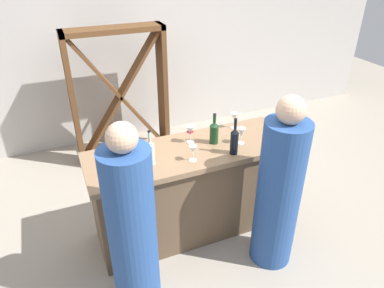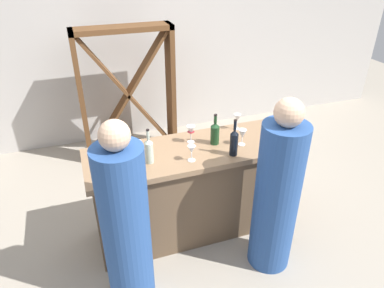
{
  "view_description": "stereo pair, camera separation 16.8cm",
  "coord_description": "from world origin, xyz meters",
  "px_view_note": "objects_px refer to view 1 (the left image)",
  "views": [
    {
      "loc": [
        -1.03,
        -2.46,
        2.49
      ],
      "look_at": [
        0.0,
        0.0,
        0.96
      ],
      "focal_mm": 33.28,
      "sensor_mm": 36.0,
      "label": 1
    },
    {
      "loc": [
        -0.88,
        -2.52,
        2.49
      ],
      "look_at": [
        0.0,
        0.0,
        0.96
      ],
      "focal_mm": 33.28,
      "sensor_mm": 36.0,
      "label": 2
    }
  ],
  "objects_px": {
    "wine_glass_near_right": "(138,147)",
    "wine_glass_far_left": "(190,131)",
    "wine_glass_near_left": "(193,150)",
    "person_left_guest": "(132,229)",
    "wine_bottle_leftmost_clear_pale": "(150,151)",
    "wine_bottle_second_left_olive_green": "(214,132)",
    "wine_glass_far_right": "(234,117)",
    "wine_glass_far_center": "(122,139)",
    "person_center_guest": "(279,192)",
    "wine_rack": "(120,96)",
    "wine_bottle_center_near_black": "(234,140)",
    "wine_glass_near_center": "(241,133)"
  },
  "relations": [
    {
      "from": "wine_rack",
      "to": "person_left_guest",
      "type": "distance_m",
      "value": 2.27
    },
    {
      "from": "wine_bottle_leftmost_clear_pale",
      "to": "wine_glass_near_center",
      "type": "height_order",
      "value": "wine_bottle_leftmost_clear_pale"
    },
    {
      "from": "wine_glass_near_right",
      "to": "wine_glass_far_right",
      "type": "distance_m",
      "value": 1.01
    },
    {
      "from": "wine_glass_near_center",
      "to": "wine_glass_far_center",
      "type": "height_order",
      "value": "wine_glass_far_center"
    },
    {
      "from": "wine_bottle_leftmost_clear_pale",
      "to": "wine_glass_near_right",
      "type": "relative_size",
      "value": 2.18
    },
    {
      "from": "wine_bottle_leftmost_clear_pale",
      "to": "person_left_guest",
      "type": "xyz_separation_m",
      "value": [
        -0.3,
        -0.49,
        -0.3
      ]
    },
    {
      "from": "wine_glass_near_left",
      "to": "wine_glass_far_center",
      "type": "height_order",
      "value": "wine_glass_far_center"
    },
    {
      "from": "wine_bottle_second_left_olive_green",
      "to": "wine_glass_far_left",
      "type": "xyz_separation_m",
      "value": [
        -0.19,
        0.09,
        0.0
      ]
    },
    {
      "from": "wine_glass_near_right",
      "to": "wine_glass_far_right",
      "type": "height_order",
      "value": "wine_glass_far_right"
    },
    {
      "from": "wine_rack",
      "to": "person_center_guest",
      "type": "height_order",
      "value": "wine_rack"
    },
    {
      "from": "wine_glass_far_center",
      "to": "person_center_guest",
      "type": "height_order",
      "value": "person_center_guest"
    },
    {
      "from": "wine_bottle_center_near_black",
      "to": "wine_glass_far_left",
      "type": "bearing_deg",
      "value": 129.79
    },
    {
      "from": "wine_bottle_center_near_black",
      "to": "wine_glass_near_center",
      "type": "xyz_separation_m",
      "value": [
        0.14,
        0.13,
        -0.02
      ]
    },
    {
      "from": "wine_bottle_leftmost_clear_pale",
      "to": "wine_glass_far_right",
      "type": "bearing_deg",
      "value": 18.04
    },
    {
      "from": "wine_bottle_center_near_black",
      "to": "wine_glass_near_right",
      "type": "distance_m",
      "value": 0.8
    },
    {
      "from": "wine_glass_near_right",
      "to": "person_left_guest",
      "type": "xyz_separation_m",
      "value": [
        -0.24,
        -0.63,
        -0.28
      ]
    },
    {
      "from": "wine_glass_far_left",
      "to": "wine_glass_far_center",
      "type": "bearing_deg",
      "value": 170.73
    },
    {
      "from": "wine_glass_near_left",
      "to": "wine_bottle_center_near_black",
      "type": "bearing_deg",
      "value": -4.76
    },
    {
      "from": "wine_glass_far_center",
      "to": "wine_glass_near_right",
      "type": "bearing_deg",
      "value": -58.84
    },
    {
      "from": "person_left_guest",
      "to": "wine_bottle_second_left_olive_green",
      "type": "bearing_deg",
      "value": -68.78
    },
    {
      "from": "wine_bottle_leftmost_clear_pale",
      "to": "person_center_guest",
      "type": "bearing_deg",
      "value": -29.8
    },
    {
      "from": "wine_bottle_center_near_black",
      "to": "person_center_guest",
      "type": "distance_m",
      "value": 0.55
    },
    {
      "from": "wine_glass_far_left",
      "to": "person_center_guest",
      "type": "height_order",
      "value": "person_center_guest"
    },
    {
      "from": "wine_bottle_second_left_olive_green",
      "to": "person_center_guest",
      "type": "xyz_separation_m",
      "value": [
        0.29,
        -0.63,
        -0.3
      ]
    },
    {
      "from": "wine_rack",
      "to": "wine_glass_near_left",
      "type": "relative_size",
      "value": 11.9
    },
    {
      "from": "wine_glass_far_left",
      "to": "wine_glass_near_left",
      "type": "bearing_deg",
      "value": -107.98
    },
    {
      "from": "wine_glass_near_left",
      "to": "wine_glass_near_right",
      "type": "xyz_separation_m",
      "value": [
        -0.4,
        0.23,
        -0.0
      ]
    },
    {
      "from": "wine_glass_far_right",
      "to": "wine_glass_far_center",
      "type": "bearing_deg",
      "value": -179.94
    },
    {
      "from": "wine_glass_near_right",
      "to": "wine_glass_far_left",
      "type": "distance_m",
      "value": 0.5
    },
    {
      "from": "wine_rack",
      "to": "wine_glass_near_right",
      "type": "bearing_deg",
      "value": -96.78
    },
    {
      "from": "person_left_guest",
      "to": "wine_glass_near_center",
      "type": "bearing_deg",
      "value": -78.13
    },
    {
      "from": "wine_rack",
      "to": "wine_bottle_second_left_olive_green",
      "type": "xyz_separation_m",
      "value": [
        0.5,
        -1.62,
        0.19
      ]
    },
    {
      "from": "wine_glass_far_center",
      "to": "wine_glass_far_left",
      "type": "bearing_deg",
      "value": -9.27
    },
    {
      "from": "wine_glass_far_left",
      "to": "wine_glass_far_right",
      "type": "distance_m",
      "value": 0.51
    },
    {
      "from": "wine_bottle_leftmost_clear_pale",
      "to": "wine_glass_far_center",
      "type": "height_order",
      "value": "wine_bottle_leftmost_clear_pale"
    },
    {
      "from": "wine_glass_near_center",
      "to": "wine_glass_far_right",
      "type": "relative_size",
      "value": 0.96
    },
    {
      "from": "wine_glass_far_left",
      "to": "wine_bottle_leftmost_clear_pale",
      "type": "bearing_deg",
      "value": -154.45
    },
    {
      "from": "person_center_guest",
      "to": "wine_bottle_leftmost_clear_pale",
      "type": "bearing_deg",
      "value": 79.16
    },
    {
      "from": "wine_glass_far_center",
      "to": "person_left_guest",
      "type": "bearing_deg",
      "value": -99.92
    },
    {
      "from": "wine_glass_near_left",
      "to": "person_left_guest",
      "type": "relative_size",
      "value": 0.09
    },
    {
      "from": "wine_glass_near_right",
      "to": "wine_glass_far_left",
      "type": "relative_size",
      "value": 0.86
    },
    {
      "from": "wine_glass_near_right",
      "to": "wine_glass_far_center",
      "type": "relative_size",
      "value": 0.87
    },
    {
      "from": "wine_glass_far_right",
      "to": "wine_bottle_leftmost_clear_pale",
      "type": "bearing_deg",
      "value": -161.96
    },
    {
      "from": "wine_bottle_second_left_olive_green",
      "to": "wine_glass_near_center",
      "type": "height_order",
      "value": "wine_bottle_second_left_olive_green"
    },
    {
      "from": "wine_bottle_leftmost_clear_pale",
      "to": "wine_bottle_second_left_olive_green",
      "type": "bearing_deg",
      "value": 10.25
    },
    {
      "from": "wine_glass_far_right",
      "to": "person_left_guest",
      "type": "height_order",
      "value": "person_left_guest"
    },
    {
      "from": "wine_bottle_leftmost_clear_pale",
      "to": "wine_bottle_center_near_black",
      "type": "bearing_deg",
      "value": -9.63
    },
    {
      "from": "person_center_guest",
      "to": "wine_glass_far_center",
      "type": "bearing_deg",
      "value": 71.5
    },
    {
      "from": "person_center_guest",
      "to": "wine_glass_near_center",
      "type": "bearing_deg",
      "value": 26.03
    },
    {
      "from": "wine_rack",
      "to": "wine_glass_far_center",
      "type": "distance_m",
      "value": 1.48
    }
  ]
}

